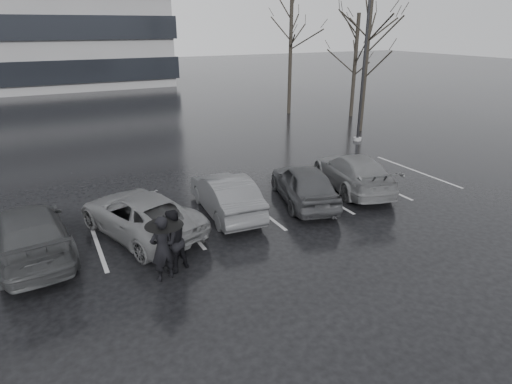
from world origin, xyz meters
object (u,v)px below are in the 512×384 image
object	(u,v)px
lamp_post	(363,73)
tree_ne	(355,66)
pedestrian_right	(172,241)
car_west_b	(140,214)
car_main	(304,184)
car_east	(353,172)
pedestrian_left	(162,248)
car_west_a	(226,194)
tree_north	(290,54)
car_west_c	(29,233)
tree_east	(366,65)

from	to	relation	value
lamp_post	tree_ne	world-z (taller)	lamp_post
pedestrian_right	lamp_post	bearing A→B (deg)	-169.29
car_west_b	lamp_post	size ratio (longest dim) A/B	0.58
car_main	lamp_post	size ratio (longest dim) A/B	0.52
car_east	tree_ne	xyz separation A→B (m)	(9.51, 11.87, 2.80)
pedestrian_left	tree_ne	xyz separation A→B (m)	(18.19, 14.97, 2.60)
car_west_a	tree_north	distance (m)	19.13
tree_north	car_west_b	bearing A→B (deg)	-134.19
car_west_a	car_west_b	xyz separation A→B (m)	(-3.03, -0.21, -0.03)
car_west_b	tree_north	world-z (taller)	tree_north
car_west_b	car_east	bearing A→B (deg)	162.57
car_west_b	tree_north	bearing A→B (deg)	-152.64
car_west_c	tree_east	world-z (taller)	tree_east
car_west_b	pedestrian_right	distance (m)	2.66
pedestrian_left	lamp_post	size ratio (longest dim) A/B	0.22
car_west_a	car_east	bearing A→B (deg)	-176.48
car_west_a	lamp_post	xyz separation A→B (m)	(10.80, 5.91, 3.07)
car_west_c	tree_north	size ratio (longest dim) A/B	0.58
tree_ne	tree_north	size ratio (longest dim) A/B	0.82
car_east	tree_north	size ratio (longest dim) A/B	0.57
tree_ne	tree_north	world-z (taller)	tree_north
car_west_c	tree_north	bearing A→B (deg)	-145.15
car_west_a	tree_ne	world-z (taller)	tree_ne
car_west_c	pedestrian_right	bearing A→B (deg)	136.77
pedestrian_right	pedestrian_left	bearing A→B (deg)	19.04
car_west_b	pedestrian_left	xyz separation A→B (m)	(-0.09, -2.94, 0.23)
car_main	tree_east	bearing A→B (deg)	-123.81
car_main	car_west_a	world-z (taller)	car_main
pedestrian_left	tree_east	xyz separation A→B (m)	(15.69, 10.97, 3.10)
pedestrian_left	tree_north	distance (m)	23.45
pedestrian_right	tree_east	world-z (taller)	tree_east
car_main	car_west_b	bearing A→B (deg)	13.86
pedestrian_right	car_east	bearing A→B (deg)	176.37
pedestrian_right	tree_ne	xyz separation A→B (m)	(17.85, 14.66, 2.62)
pedestrian_left	tree_ne	distance (m)	23.70
car_west_a	pedestrian_left	xyz separation A→B (m)	(-3.12, -3.16, 0.20)
car_west_c	pedestrian_left	size ratio (longest dim) A/B	2.73
car_east	tree_ne	world-z (taller)	tree_ne
pedestrian_left	pedestrian_right	bearing A→B (deg)	-151.45
car_west_c	tree_ne	world-z (taller)	tree_ne
car_east	pedestrian_right	size ratio (longest dim) A/B	2.73
car_west_c	pedestrian_left	xyz separation A→B (m)	(3.05, -2.94, 0.19)
pedestrian_right	car_west_c	bearing A→B (deg)	-59.95
tree_east	lamp_post	bearing A→B (deg)	-133.06
car_west_c	tree_north	world-z (taller)	tree_north
tree_north	tree_ne	bearing A→B (deg)	-40.60
car_main	car_west_b	distance (m)	6.02
car_west_a	pedestrian_left	distance (m)	4.44
car_west_b	pedestrian_left	distance (m)	2.95
car_west_c	tree_east	xyz separation A→B (m)	(18.74, 8.03, 3.29)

